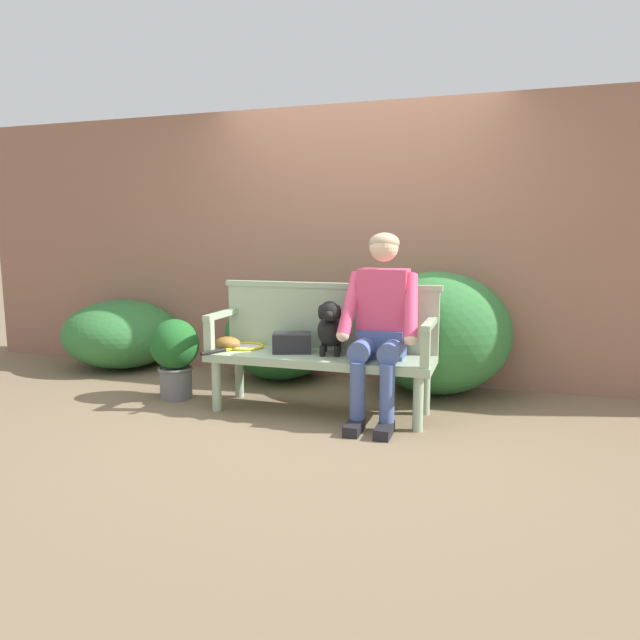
{
  "coord_description": "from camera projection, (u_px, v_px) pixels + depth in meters",
  "views": [
    {
      "loc": [
        1.22,
        -3.87,
        1.29
      ],
      "look_at": [
        0.0,
        0.0,
        0.69
      ],
      "focal_mm": 32.11,
      "sensor_mm": 36.0,
      "label": 1
    }
  ],
  "objects": [
    {
      "name": "ground_plane",
      "position": [
        320.0,
        412.0,
        4.2
      ],
      "size": [
        40.0,
        40.0,
        0.0
      ],
      "primitive_type": "plane",
      "color": "#7A664C"
    },
    {
      "name": "brick_garden_fence",
      "position": [
        360.0,
        245.0,
        5.16
      ],
      "size": [
        8.0,
        0.3,
        2.41
      ],
      "primitive_type": "cube",
      "color": "#936651",
      "rests_on": "ground"
    },
    {
      "name": "hedge_bush_far_right",
      "position": [
        278.0,
        336.0,
        5.12
      ],
      "size": [
        0.98,
        0.84,
        0.79
      ],
      "primitive_type": "ellipsoid",
      "color": "#286B2D",
      "rests_on": "ground"
    },
    {
      "name": "hedge_bush_far_left",
      "position": [
        436.0,
        333.0,
        4.65
      ],
      "size": [
        1.2,
        1.03,
        1.0
      ],
      "primitive_type": "ellipsoid",
      "color": "#337538",
      "rests_on": "ground"
    },
    {
      "name": "hedge_bush_mid_left",
      "position": [
        121.0,
        334.0,
        5.59
      ],
      "size": [
        1.13,
        1.06,
        0.66
      ],
      "primitive_type": "ellipsoid",
      "color": "#337538",
      "rests_on": "ground"
    },
    {
      "name": "garden_bench",
      "position": [
        320.0,
        362.0,
        4.14
      ],
      "size": [
        1.64,
        0.5,
        0.44
      ],
      "color": "#9EB793",
      "rests_on": "ground"
    },
    {
      "name": "bench_backrest",
      "position": [
        329.0,
        315.0,
        4.31
      ],
      "size": [
        1.68,
        0.06,
        0.5
      ],
      "color": "#9EB793",
      "rests_on": "garden_bench"
    },
    {
      "name": "bench_armrest_left_end",
      "position": [
        217.0,
        323.0,
        4.25
      ],
      "size": [
        0.06,
        0.5,
        0.28
      ],
      "color": "#9EB793",
      "rests_on": "garden_bench"
    },
    {
      "name": "bench_armrest_right_end",
      "position": [
        428.0,
        334.0,
        3.79
      ],
      "size": [
        0.06,
        0.5,
        0.28
      ],
      "color": "#9EB793",
      "rests_on": "garden_bench"
    },
    {
      "name": "person_seated",
      "position": [
        381.0,
        320.0,
        3.95
      ],
      "size": [
        0.56,
        0.65,
        1.31
      ],
      "color": "black",
      "rests_on": "ground"
    },
    {
      "name": "dog_on_bench",
      "position": [
        330.0,
        327.0,
        4.08
      ],
      "size": [
        0.25,
        0.4,
        0.4
      ],
      "color": "black",
      "rests_on": "garden_bench"
    },
    {
      "name": "tennis_racket",
      "position": [
        243.0,
        347.0,
        4.36
      ],
      "size": [
        0.38,
        0.58,
        0.03
      ],
      "color": "yellow",
      "rests_on": "garden_bench"
    },
    {
      "name": "baseball_glove",
      "position": [
        228.0,
        343.0,
        4.33
      ],
      "size": [
        0.27,
        0.26,
        0.09
      ],
      "primitive_type": "ellipsoid",
      "rotation": [
        0.0,
        0.0,
        -0.5
      ],
      "color": "#9E6B2D",
      "rests_on": "garden_bench"
    },
    {
      "name": "sports_bag",
      "position": [
        292.0,
        343.0,
        4.2
      ],
      "size": [
        0.33,
        0.28,
        0.14
      ],
      "primitive_type": "cube",
      "rotation": [
        0.0,
        0.0,
        0.33
      ],
      "color": "#232328",
      "rests_on": "garden_bench"
    },
    {
      "name": "potted_plant",
      "position": [
        175.0,
        353.0,
        4.51
      ],
      "size": [
        0.38,
        0.38,
        0.64
      ],
      "color": "slate",
      "rests_on": "ground"
    }
  ]
}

